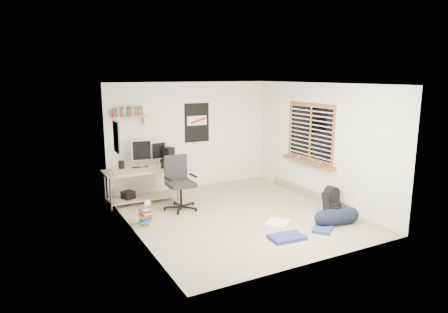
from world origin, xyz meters
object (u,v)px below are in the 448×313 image
backpack (331,202)px  office_chair (181,186)px  duffel_bag (337,217)px  desk (142,185)px  book_stack (145,217)px

backpack → office_chair: bearing=145.8°
office_chair → duffel_bag: size_ratio=1.83×
office_chair → backpack: 3.00m
desk → duffel_bag: 4.01m
backpack → duffel_bag: bearing=-128.6°
backpack → book_stack: backpack is taller
book_stack → backpack: bearing=-16.0°
desk → duffel_bag: size_ratio=2.58×
backpack → duffel_bag: 0.73m
office_chair → book_stack: (-0.90, -0.52, -0.34)m
backpack → duffel_bag: (-0.42, -0.60, -0.06)m
office_chair → desk: bearing=121.7°
duffel_bag → book_stack: size_ratio=1.41×
office_chair → duffel_bag: (2.16, -2.11, -0.35)m
office_chair → book_stack: office_chair is taller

